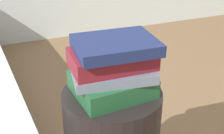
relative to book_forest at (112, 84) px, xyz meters
name	(u,v)px	position (x,y,z in m)	size (l,w,h in m)	color
book_forest	(112,84)	(0.00, 0.00, 0.00)	(0.24, 0.21, 0.06)	#1E512D
book_slate	(113,71)	(0.00, 0.00, 0.05)	(0.26, 0.19, 0.03)	slate
book_maroon	(112,59)	(0.00, 0.00, 0.09)	(0.26, 0.16, 0.06)	maroon
book_navy	(115,45)	(0.01, -0.01, 0.14)	(0.25, 0.19, 0.04)	#19234C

